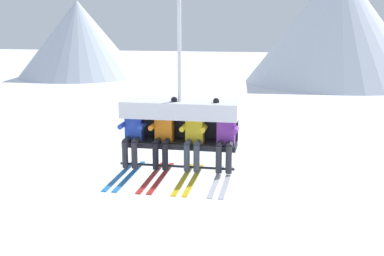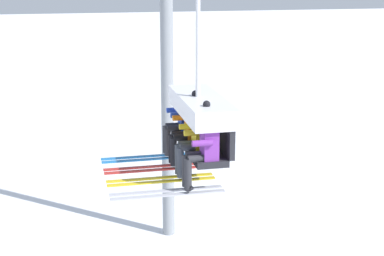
{
  "view_description": "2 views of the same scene",
  "coord_description": "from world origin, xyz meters",
  "views": [
    {
      "loc": [
        1.3,
        -9.21,
        7.3
      ],
      "look_at": [
        -0.21,
        -0.82,
        5.36
      ],
      "focal_mm": 45.0,
      "sensor_mm": 36.0,
      "label": 1
    },
    {
      "loc": [
        8.43,
        -2.85,
        7.82
      ],
      "look_at": [
        -0.17,
        -0.95,
        5.41
      ],
      "focal_mm": 55.0,
      "sensor_mm": 36.0,
      "label": 2
    }
  ],
  "objects": [
    {
      "name": "skier_blue",
      "position": [
        -1.29,
        -0.95,
        5.26
      ],
      "size": [
        0.46,
        1.7,
        1.23
      ],
      "color": "#2847B7"
    },
    {
      "name": "skier_yellow",
      "position": [
        -0.15,
        -0.95,
        5.26
      ],
      "size": [
        0.46,
        1.7,
        1.23
      ],
      "color": "yellow"
    },
    {
      "name": "chairlift_chair",
      "position": [
        -0.44,
        -0.73,
        5.58
      ],
      "size": [
        2.13,
        0.74,
        3.75
      ],
      "color": "#232328"
    },
    {
      "name": "skier_purple",
      "position": [
        0.41,
        -0.94,
        5.28
      ],
      "size": [
        0.48,
        1.7,
        1.34
      ],
      "color": "purple"
    },
    {
      "name": "mountain_peak_west",
      "position": [
        -24.1,
        49.79,
        4.81
      ],
      "size": [
        15.55,
        15.55,
        9.62
      ],
      "color": "silver",
      "rests_on": "ground_plane"
    },
    {
      "name": "mountain_peak_central",
      "position": [
        7.73,
        49.25,
        6.7
      ],
      "size": [
        20.57,
        20.57,
        13.4
      ],
      "color": "silver",
      "rests_on": "ground_plane"
    },
    {
      "name": "skier_orange",
      "position": [
        -0.72,
        -0.94,
        5.28
      ],
      "size": [
        0.48,
        1.7,
        1.34
      ],
      "color": "orange"
    }
  ]
}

